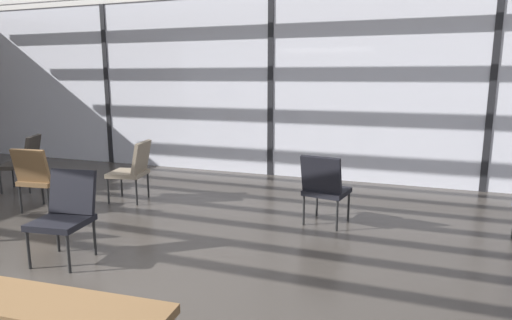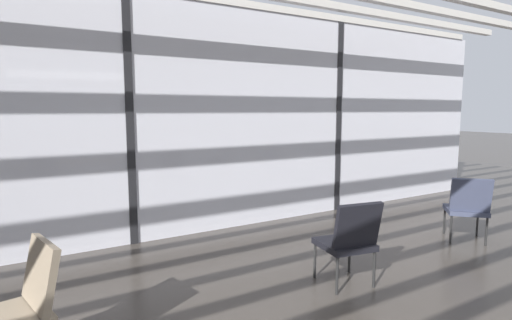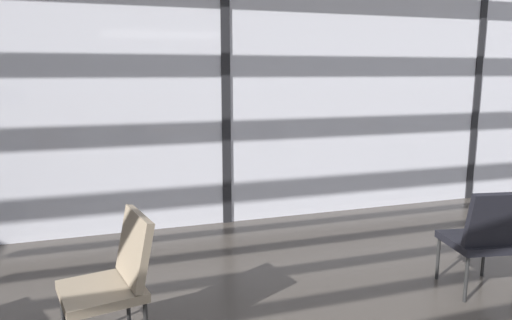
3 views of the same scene
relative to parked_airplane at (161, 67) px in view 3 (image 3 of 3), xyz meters
The scene contains 6 objects.
glass_curtain_wall 4.77m from the parked_airplane, 88.72° to the right, with size 14.00×0.08×3.17m, color silver.
window_mullion_1 4.77m from the parked_airplane, 88.72° to the right, with size 0.10×0.12×3.17m, color black.
window_mullion_2 5.98m from the parked_airplane, 52.89° to the right, with size 0.10×0.12×3.17m, color black.
parked_airplane is the anchor object (origin of this frame).
lounge_chair_1 7.31m from the parked_airplane, 99.75° to the right, with size 0.61×0.57×0.87m.
lounge_chair_4 7.50m from the parked_airplane, 77.73° to the right, with size 0.56×0.60×0.87m.
Camera 3 is at (-1.36, -0.06, 1.75)m, focal length 33.35 mm.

